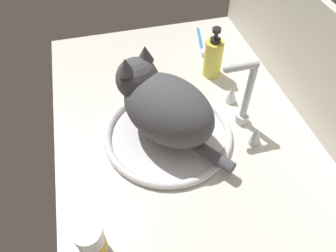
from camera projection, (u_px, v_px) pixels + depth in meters
The scene contains 8 objects.
countertop at pixel (185, 140), 91.32cm from camera, with size 116.33×71.88×3.00cm, color silver.
backsplash_wall at pixel (319, 76), 85.66cm from camera, with size 116.33×2.40×34.58cm, color silver.
sink_basin at pixel (168, 133), 89.80cm from camera, with size 36.25×36.25×2.11cm.
faucet at pixel (244, 101), 87.88cm from camera, with size 20.44×10.55×21.81cm.
cat at pixel (162, 104), 83.07cm from camera, with size 34.65×30.30×21.18cm.
pill_bottle at pixel (92, 242), 65.34cm from camera, with size 5.92×5.92×10.27cm.
soap_pump_bottle at pixel (213, 57), 103.66cm from camera, with size 6.02×6.02×17.36cm.
toothbrush at pixel (201, 42), 120.14cm from camera, with size 17.66×4.78×1.70cm.
Camera 1 is at (54.48, -19.06, 72.54)cm, focal length 34.03 mm.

